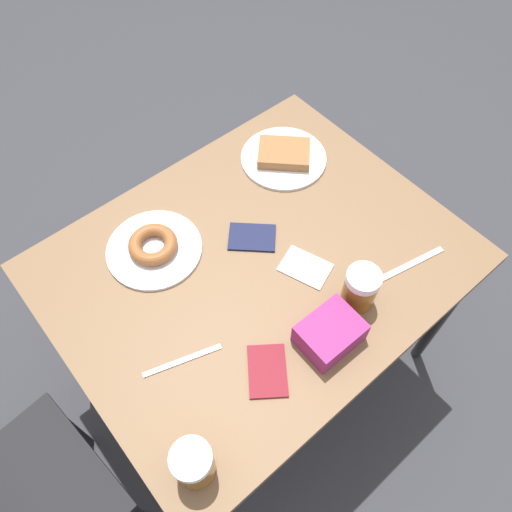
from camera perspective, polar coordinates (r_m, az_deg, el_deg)
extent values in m
plane|color=#333338|center=(1.94, 0.00, -11.65)|extent=(8.00, 8.00, 0.00)
cube|color=brown|center=(1.32, 0.00, -0.82)|extent=(0.84, 1.04, 0.03)
cylinder|color=black|center=(1.75, 20.60, -6.31)|extent=(0.04, 0.04, 0.67)
cylinder|color=black|center=(1.97, 3.65, 8.61)|extent=(0.04, 0.04, 0.67)
cylinder|color=black|center=(1.73, -20.86, -7.51)|extent=(0.04, 0.04, 0.67)
cube|color=black|center=(1.49, -25.09, -24.53)|extent=(0.44, 0.44, 0.02)
cylinder|color=black|center=(1.74, -20.42, -17.84)|extent=(0.03, 0.03, 0.43)
cylinder|color=silver|center=(1.53, 3.17, 11.11)|extent=(0.26, 0.26, 0.01)
cube|color=brown|center=(1.52, 3.21, 11.65)|extent=(0.19, 0.19, 0.03)
cylinder|color=silver|center=(1.35, -11.54, 0.76)|extent=(0.25, 0.25, 0.01)
torus|color=brown|center=(1.33, -11.70, 1.29)|extent=(0.13, 0.13, 0.03)
cylinder|color=#8C5619|center=(1.08, -7.10, -22.60)|extent=(0.08, 0.08, 0.09)
cylinder|color=white|center=(1.03, -7.46, -22.01)|extent=(0.08, 0.08, 0.02)
cylinder|color=#8C5619|center=(1.23, 11.74, -3.88)|extent=(0.08, 0.08, 0.09)
cylinder|color=white|center=(1.18, 12.23, -2.51)|extent=(0.08, 0.08, 0.02)
cube|color=white|center=(1.30, 5.66, -1.31)|extent=(0.15, 0.12, 0.00)
cube|color=silver|center=(1.19, -8.41, -11.74)|extent=(0.07, 0.18, 0.00)
cube|color=silver|center=(1.36, 17.14, -0.97)|extent=(0.06, 0.21, 0.00)
cube|color=maroon|center=(1.17, 1.31, -12.98)|extent=(0.15, 0.15, 0.01)
cube|color=#141938|center=(1.34, -0.45, 2.16)|extent=(0.15, 0.15, 0.01)
cube|color=#8C2366|center=(1.19, 8.44, -8.72)|extent=(0.11, 0.14, 0.07)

